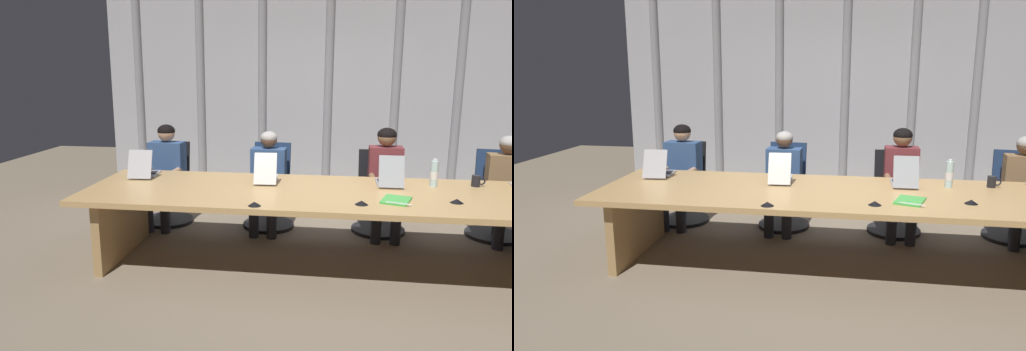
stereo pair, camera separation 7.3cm
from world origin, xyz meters
The scene contains 20 objects.
ground_plane centered at (0.00, 0.00, 0.00)m, with size 12.69×12.69×0.00m, color #7F705B.
conference_table centered at (0.00, 0.00, 0.60)m, with size 4.48×1.35×0.73m.
curtain_backdrop centered at (0.00, 2.56, 1.52)m, with size 6.35×0.17×3.05m.
laptop_left_end centered at (-1.88, 0.37, 0.78)m, with size 0.28×0.45×0.29m.
laptop_left_mid centered at (-0.59, 0.35, 0.78)m, with size 0.25×0.51×0.30m.
laptop_center centered at (0.61, 0.34, 0.79)m, with size 0.23×0.42×0.31m.
office_chair_left_end centered at (-1.88, 1.13, 0.36)m, with size 0.60×0.60×0.96m.
office_chair_left_mid centered at (-0.65, 1.13, 0.36)m, with size 0.60×0.60×0.97m.
office_chair_center centered at (0.60, 1.12, 0.34)m, with size 0.60×0.60×0.92m.
office_chair_right_mid centered at (1.87, 1.13, 0.35)m, with size 0.60×0.61×0.95m.
person_left_end centered at (-1.87, 0.97, 0.68)m, with size 0.43×0.56×1.19m.
person_left_mid centered at (-0.66, 0.97, 0.65)m, with size 0.42×0.56×1.13m.
person_center centered at (0.65, 0.97, 0.68)m, with size 0.37×0.55×1.20m.
person_right_mid centered at (1.91, 0.97, 0.65)m, with size 0.44×0.57×1.14m.
water_bottle_primary centered at (1.02, 0.33, 0.85)m, with size 0.07×0.07×0.27m.
coffee_mug_near centered at (1.42, 0.40, 0.78)m, with size 0.13×0.08×0.11m.
conference_mic_left_side centered at (-0.57, -0.57, 0.74)m, with size 0.11×0.11×0.04m, color black.
conference_mic_middle centered at (0.30, -0.41, 0.74)m, with size 0.11×0.11×0.04m, color black.
conference_mic_right_side centered at (1.09, -0.23, 0.74)m, with size 0.11×0.11×0.04m, color black.
spiral_notepad centered at (0.60, -0.25, 0.73)m, with size 0.30×0.36×0.03m.
Camera 1 is at (-0.00, -4.34, 1.83)m, focal length 33.89 mm.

